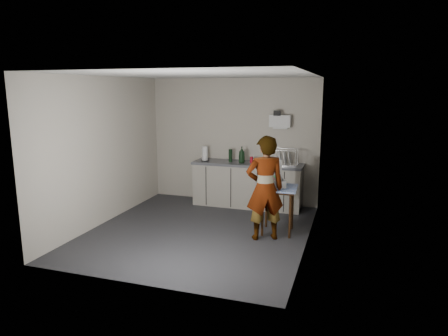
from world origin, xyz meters
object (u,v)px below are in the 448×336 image
(soda_can, at_px, (251,160))
(paper_towel, at_px, (205,154))
(dark_bottle, at_px, (230,155))
(side_table, at_px, (278,193))
(dish_rack, at_px, (286,161))
(standing_man, at_px, (265,188))
(soap_bottle, at_px, (242,155))
(kitchen_counter, at_px, (247,186))
(bakery_box, at_px, (275,181))

(soda_can, bearing_deg, paper_towel, -174.06)
(dark_bottle, distance_m, paper_towel, 0.54)
(side_table, relative_size, dish_rack, 1.74)
(side_table, height_order, standing_man, standing_man)
(soap_bottle, xyz_separation_m, soda_can, (0.18, 0.08, -0.11))
(side_table, relative_size, standing_man, 0.47)
(kitchen_counter, height_order, dark_bottle, dark_bottle)
(dark_bottle, bearing_deg, soap_bottle, -14.25)
(side_table, relative_size, soda_can, 6.48)
(dark_bottle, distance_m, bakery_box, 1.78)
(dark_bottle, relative_size, dish_rack, 0.58)
(kitchen_counter, xyz_separation_m, bakery_box, (0.81, -1.32, 0.45))
(dish_rack, bearing_deg, soap_bottle, -176.03)
(kitchen_counter, distance_m, dark_bottle, 0.72)
(soap_bottle, bearing_deg, standing_man, -63.00)
(soap_bottle, height_order, soda_can, soap_bottle)
(standing_man, height_order, bakery_box, standing_man)
(kitchen_counter, xyz_separation_m, soap_bottle, (-0.11, -0.06, 0.65))
(kitchen_counter, height_order, standing_man, standing_man)
(side_table, bearing_deg, soap_bottle, 123.91)
(dish_rack, distance_m, bakery_box, 1.32)
(dish_rack, bearing_deg, side_table, -85.51)
(bakery_box, bearing_deg, paper_towel, 118.83)
(kitchen_counter, height_order, soda_can, soda_can)
(kitchen_counter, distance_m, bakery_box, 1.61)
(soap_bottle, distance_m, soda_can, 0.23)
(kitchen_counter, relative_size, standing_man, 1.34)
(dark_bottle, bearing_deg, paper_towel, -170.90)
(standing_man, distance_m, bakery_box, 0.39)
(side_table, distance_m, standing_man, 0.41)
(side_table, height_order, soap_bottle, soap_bottle)
(kitchen_counter, bearing_deg, dark_bottle, 179.58)
(dark_bottle, bearing_deg, dish_rack, -0.22)
(soap_bottle, bearing_deg, dish_rack, 3.97)
(dark_bottle, height_order, dish_rack, dish_rack)
(kitchen_counter, height_order, side_table, kitchen_counter)
(dish_rack, bearing_deg, standing_man, -91.58)
(side_table, distance_m, soda_can, 1.61)
(soda_can, xyz_separation_m, paper_towel, (-0.97, -0.10, 0.08))
(paper_towel, bearing_deg, standing_man, -44.94)
(standing_man, distance_m, dish_rack, 1.70)
(paper_towel, xyz_separation_m, bakery_box, (1.70, -1.24, -0.17))
(kitchen_counter, distance_m, soda_can, 0.55)
(side_table, bearing_deg, bakery_box, 154.74)
(bakery_box, bearing_deg, soap_bottle, 100.94)
(kitchen_counter, distance_m, standing_man, 1.89)
(paper_towel, height_order, bakery_box, paper_towel)
(side_table, distance_m, dish_rack, 1.38)
(soda_can, xyz_separation_m, bakery_box, (0.73, -1.34, -0.09))
(kitchen_counter, xyz_separation_m, soda_can, (0.07, 0.02, 0.54))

